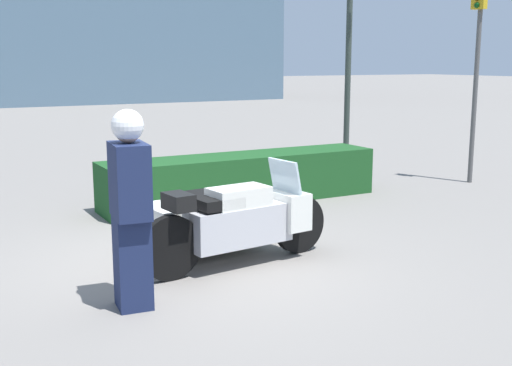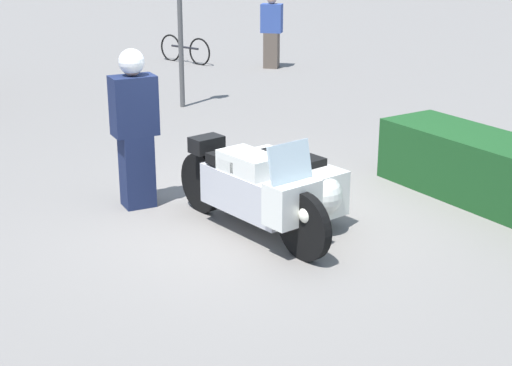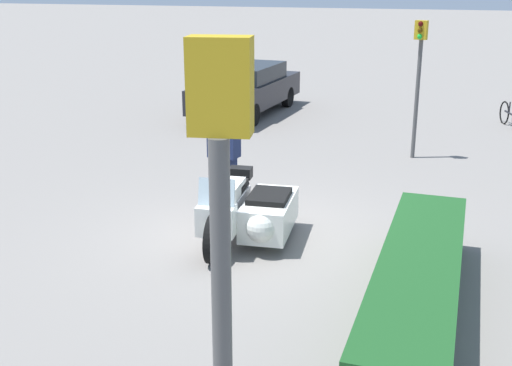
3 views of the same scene
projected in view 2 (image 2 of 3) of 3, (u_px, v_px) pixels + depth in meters
ground_plane at (250, 215)px, 9.17m from camera, size 160.00×160.00×0.00m
police_motorcycle at (275, 186)px, 8.68m from camera, size 2.48×1.30×1.18m
officer_rider at (135, 125)px, 9.16m from camera, size 0.37×0.55×1.90m
pedestrian_bystander at (272, 31)px, 17.82m from camera, size 0.54×0.53×1.67m
bicycle_parked at (185, 50)px, 18.62m from camera, size 1.53×0.54×0.69m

